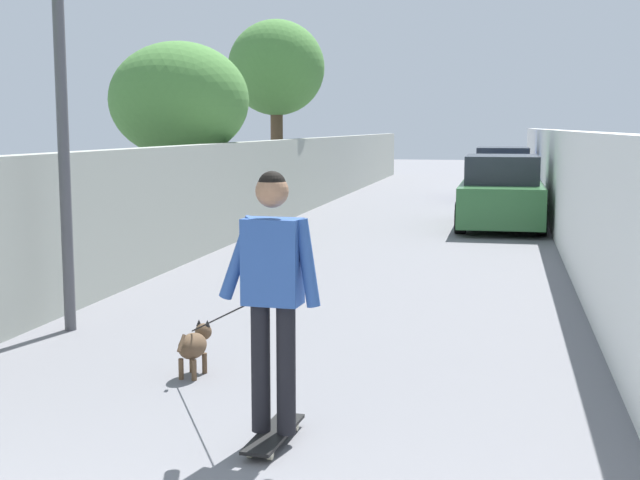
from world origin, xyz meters
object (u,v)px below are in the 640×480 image
(tree_left_near, at_px, (179,100))
(car_far, at_px, (502,175))
(skateboard, at_px, (274,434))
(person_skateboarder, at_px, (273,281))
(dog, at_px, (195,344))
(car_near, at_px, (501,194))
(tree_left_far, at_px, (276,69))
(lamp_post, at_px, (59,43))

(tree_left_near, relative_size, car_far, 0.93)
(skateboard, distance_m, person_skateboarder, 1.06)
(dog, bearing_deg, car_near, -12.16)
(skateboard, bearing_deg, tree_left_near, 24.46)
(person_skateboarder, distance_m, car_far, 20.66)
(tree_left_near, distance_m, car_near, 7.05)
(tree_left_far, xyz_separation_m, car_far, (4.54, -5.73, -2.88))
(tree_left_near, distance_m, tree_left_far, 6.08)
(lamp_post, height_order, dog, lamp_post)
(dog, distance_m, car_near, 12.05)
(person_skateboarder, bearing_deg, car_near, -6.26)
(car_near, relative_size, car_far, 1.02)
(dog, bearing_deg, car_far, -7.53)
(person_skateboarder, height_order, car_far, person_skateboarder)
(skateboard, relative_size, car_far, 0.20)
(person_skateboarder, bearing_deg, lamp_post, 47.59)
(skateboard, distance_m, dog, 1.79)
(skateboard, height_order, car_far, car_far)
(car_near, distance_m, car_far, 7.42)
(lamp_post, distance_m, skateboard, 4.97)
(skateboard, height_order, car_near, car_near)
(tree_left_near, xyz_separation_m, car_far, (10.54, -6.03, -1.92))
(tree_left_near, xyz_separation_m, lamp_post, (-7.35, -1.60, 0.34))
(tree_left_near, bearing_deg, tree_left_far, -2.85)
(tree_left_far, height_order, lamp_post, tree_left_far)
(tree_left_near, relative_size, skateboard, 4.61)
(tree_left_far, distance_m, person_skateboarder, 16.81)
(lamp_post, bearing_deg, tree_left_far, 5.58)
(lamp_post, relative_size, car_near, 1.07)
(person_skateboarder, xyz_separation_m, dog, (1.41, 1.09, -0.85))
(lamp_post, distance_m, car_near, 11.59)
(lamp_post, bearing_deg, person_skateboarder, -132.41)
(tree_left_far, relative_size, person_skateboarder, 2.74)
(lamp_post, height_order, car_near, lamp_post)
(skateboard, distance_m, car_near, 13.28)
(car_far, bearing_deg, tree_left_far, 128.38)
(tree_left_near, xyz_separation_m, car_near, (3.12, -6.03, -1.92))
(lamp_post, xyz_separation_m, dog, (-1.31, -1.88, -2.70))
(tree_left_near, height_order, dog, tree_left_near)
(car_near, xyz_separation_m, car_far, (7.42, 0.00, -0.00))
(person_skateboarder, relative_size, dog, 1.04)
(car_near, bearing_deg, dog, 167.84)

